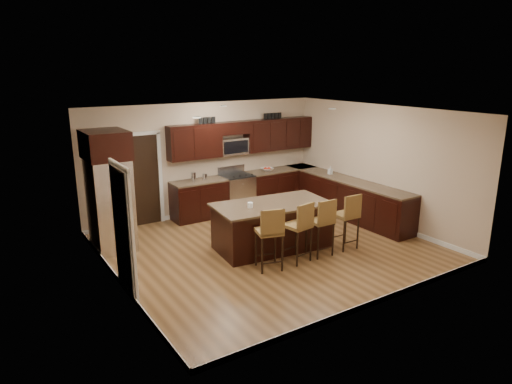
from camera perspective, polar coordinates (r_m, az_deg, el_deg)
floor at (r=9.19m, az=1.71°, el=-6.99°), size 6.00×6.00×0.00m
ceiling at (r=8.54m, az=1.86°, el=10.03°), size 6.00×6.00×0.00m
wall_back at (r=11.08m, az=-6.31°, el=4.12°), size 6.00×0.00×6.00m
wall_left at (r=7.54m, az=-17.38°, el=-1.86°), size 0.00×5.50×5.50m
wall_right at (r=10.71m, az=15.16°, el=3.28°), size 0.00×5.50×5.50m
base_cabinets at (r=11.21m, az=5.58°, el=-0.40°), size 4.02×3.96×0.92m
upper_cabinets at (r=11.36m, az=-1.26°, el=6.99°), size 4.00×0.33×0.80m
range at (r=11.34m, az=-2.43°, el=-0.10°), size 0.76×0.64×1.11m
microwave at (r=11.22m, az=-2.90°, el=5.74°), size 0.76×0.31×0.40m
doorway at (r=10.53m, az=-14.27°, el=1.35°), size 0.85×0.03×2.06m
pantry_door at (r=7.37m, az=-16.38°, el=-4.88°), size 0.03×0.80×2.04m
letter_decor at (r=11.23m, az=-1.91°, el=9.23°), size 2.20×0.03×0.15m
island at (r=9.06m, az=1.98°, el=-4.41°), size 2.37×1.42×0.92m
stool_left at (r=7.97m, az=1.80°, el=-4.97°), size 0.53×0.53×1.16m
stool_mid at (r=8.34m, az=5.53°, el=-4.16°), size 0.49×0.49×1.15m
stool_right at (r=8.67m, az=8.32°, el=-3.56°), size 0.43×0.43×1.13m
refrigerator at (r=9.24m, az=-17.89°, el=0.27°), size 0.79×0.97×2.35m
floor_mat at (r=10.77m, az=-2.10°, el=-3.53°), size 0.91×0.67×0.01m
fruit_bowl at (r=11.70m, az=1.42°, el=2.85°), size 0.37×0.37×0.08m
soap_bottle at (r=11.47m, az=9.27°, el=2.70°), size 0.09×0.09×0.20m
canister_tall at (r=10.69m, az=-7.81°, el=1.87°), size 0.12×0.12×0.21m
canister_short at (r=10.82m, az=-6.43°, el=1.90°), size 0.11×0.11×0.15m
island_jar at (r=8.63m, az=-0.72°, el=-1.64°), size 0.10×0.10×0.10m
stool_extra at (r=9.09m, az=11.42°, el=-2.81°), size 0.43×0.43×1.13m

